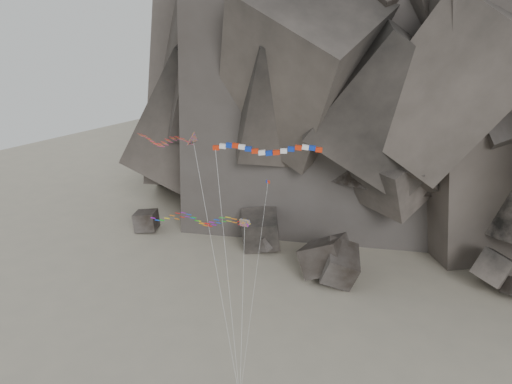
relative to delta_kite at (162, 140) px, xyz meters
The scene contains 7 objects.
ground 30.28m from the delta_kite, 14.80° to the right, with size 260.00×260.00×0.00m, color gray.
headland 69.41m from the delta_kite, 80.86° to the left, with size 110.00×70.00×84.00m, color #564D46, non-canonical shape.
boulder_field 39.65m from the delta_kite, 75.98° to the left, with size 74.28×20.20×8.60m.
delta_kite is the anchor object (origin of this frame).
banner_kite 15.10m from the delta_kite, ahead, with size 10.92×9.51×28.14m.
parafoil_kite 11.91m from the delta_kite, 29.46° to the right, with size 13.58×3.24×20.75m.
pennant_kite 19.10m from the delta_kite, 13.29° to the right, with size 1.18×4.42×24.99m.
Camera 1 is at (30.66, -41.95, 42.18)m, focal length 35.00 mm.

